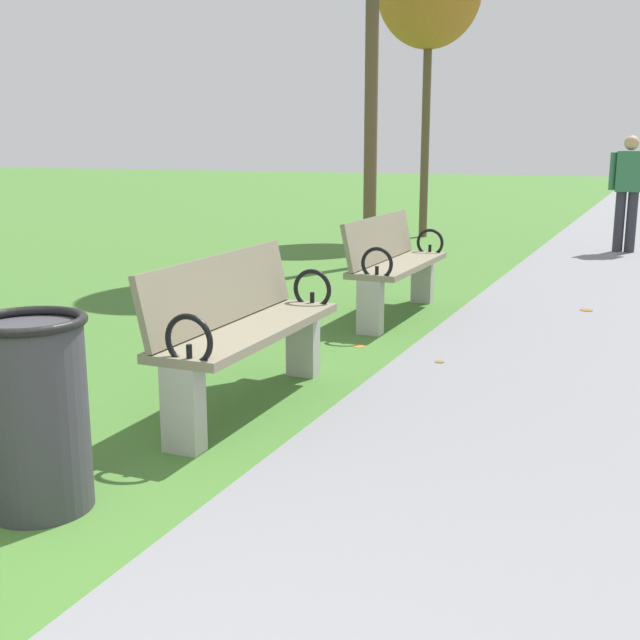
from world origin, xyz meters
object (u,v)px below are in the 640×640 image
object	(u,v)px
park_bench_2	(243,327)
pedestrian_walking	(628,188)
park_bench_3	(394,263)
trash_bin	(35,413)

from	to	relation	value
park_bench_2	pedestrian_walking	world-z (taller)	pedestrian_walking
park_bench_3	pedestrian_walking	bearing A→B (deg)	72.79
park_bench_3	pedestrian_walking	size ratio (longest dim) A/B	0.99
pedestrian_walking	trash_bin	world-z (taller)	pedestrian_walking
park_bench_3	trash_bin	world-z (taller)	park_bench_3
pedestrian_walking	park_bench_3	bearing A→B (deg)	-107.21
trash_bin	park_bench_2	bearing A→B (deg)	84.50
park_bench_2	pedestrian_walking	size ratio (longest dim) A/B	0.99
park_bench_2	trash_bin	bearing A→B (deg)	-95.50
pedestrian_walking	trash_bin	size ratio (longest dim) A/B	1.93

